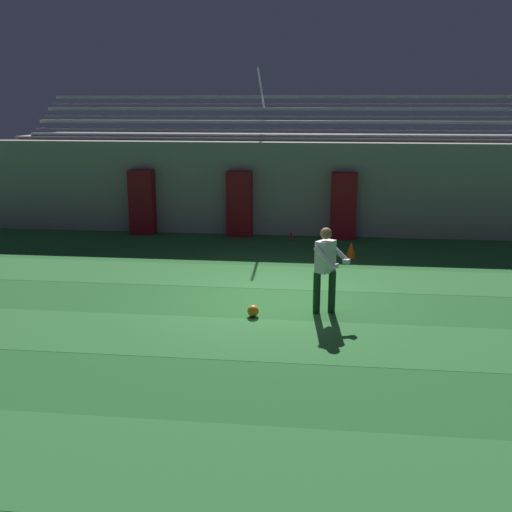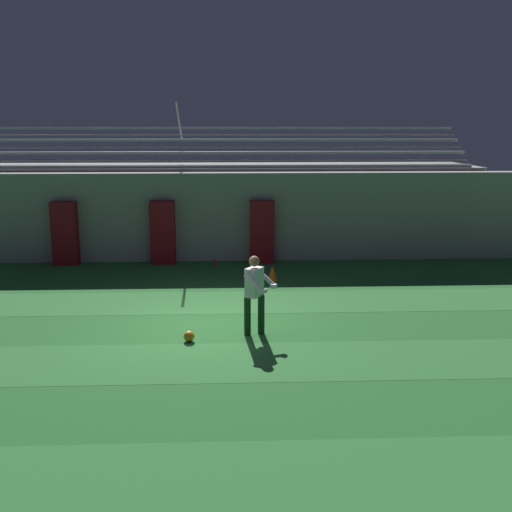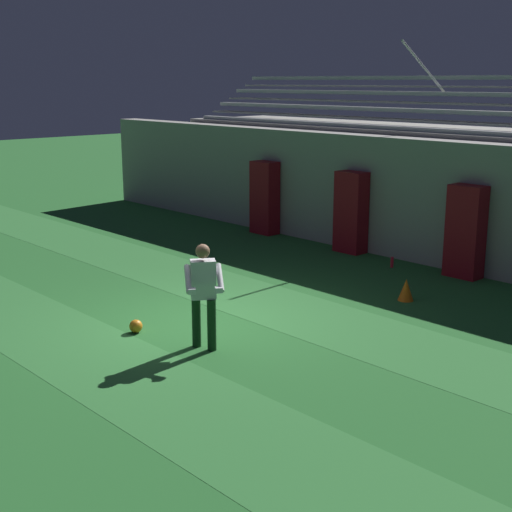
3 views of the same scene
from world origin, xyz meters
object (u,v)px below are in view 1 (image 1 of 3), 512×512
object	(u,v)px
padding_pillar_gate_right	(343,206)
soccer_ball	(253,311)
padding_pillar_far_left	(142,202)
goalkeeper	(326,265)
traffic_cone	(351,250)
padding_pillar_gate_left	(239,204)
water_bottle	(291,237)

from	to	relation	value
padding_pillar_gate_right	soccer_ball	size ratio (longest dim) A/B	8.94
padding_pillar_far_left	soccer_ball	world-z (taller)	padding_pillar_far_left
goalkeeper	traffic_cone	bearing A→B (deg)	81.42
padding_pillar_gate_left	padding_pillar_far_left	size ratio (longest dim) A/B	1.00
padding_pillar_gate_right	soccer_ball	world-z (taller)	padding_pillar_gate_right
padding_pillar_far_left	goalkeeper	world-z (taller)	padding_pillar_far_left
padding_pillar_gate_left	soccer_ball	distance (m)	7.22
padding_pillar_gate_left	soccer_ball	bearing A→B (deg)	-79.79
padding_pillar_far_left	water_bottle	bearing A→B (deg)	-5.77
goalkeeper	padding_pillar_gate_left	bearing A→B (deg)	111.37
soccer_ball	water_bottle	size ratio (longest dim) A/B	0.92
water_bottle	soccer_ball	bearing A→B (deg)	-92.91
padding_pillar_gate_left	padding_pillar_far_left	bearing A→B (deg)	180.00
padding_pillar_gate_right	padding_pillar_far_left	xyz separation A→B (m)	(-6.12, 0.00, 0.00)
padding_pillar_gate_right	traffic_cone	size ratio (longest dim) A/B	4.68
padding_pillar_gate_right	traffic_cone	bearing A→B (deg)	-85.74
padding_pillar_gate_left	soccer_ball	xyz separation A→B (m)	(1.27, -7.06, -0.87)
padding_pillar_gate_left	traffic_cone	distance (m)	4.08
soccer_ball	water_bottle	xyz separation A→B (m)	(0.33, 6.59, 0.01)
traffic_cone	water_bottle	size ratio (longest dim) A/B	1.75
padding_pillar_gate_left	traffic_cone	xyz separation A→B (m)	(3.28, -2.30, -0.77)
padding_pillar_gate_right	goalkeeper	distance (m)	6.70
padding_pillar_gate_left	padding_pillar_gate_right	distance (m)	3.11
padding_pillar_gate_right	water_bottle	bearing A→B (deg)	-162.70
padding_pillar_gate_right	soccer_ball	distance (m)	7.34
padding_pillar_gate_right	soccer_ball	bearing A→B (deg)	-104.57
padding_pillar_gate_right	water_bottle	world-z (taller)	padding_pillar_gate_right
padding_pillar_gate_right	padding_pillar_gate_left	bearing A→B (deg)	180.00
padding_pillar_gate_left	padding_pillar_gate_right	bearing A→B (deg)	0.00
padding_pillar_far_left	soccer_ball	xyz separation A→B (m)	(4.29, -7.06, -0.87)
soccer_ball	water_bottle	world-z (taller)	water_bottle
traffic_cone	goalkeeper	bearing A→B (deg)	-98.58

